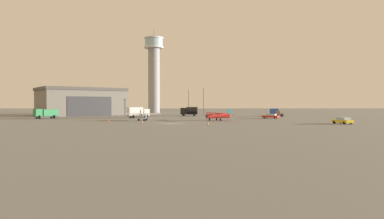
{
  "coord_description": "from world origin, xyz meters",
  "views": [
    {
      "loc": [
        3.83,
        -69.37,
        4.24
      ],
      "look_at": [
        4.47,
        22.48,
        2.51
      ],
      "focal_mm": 30.76,
      "sensor_mm": 36.0,
      "label": 1
    }
  ],
  "objects_px": {
    "airplane_silver": "(143,116)",
    "truck_fuel_tanker_black": "(189,111)",
    "car_red": "(271,116)",
    "light_post_centre": "(189,99)",
    "control_tower": "(154,70)",
    "truck_flatbed_blue": "(275,113)",
    "car_yellow": "(343,120)",
    "airplane_red": "(218,115)",
    "truck_box_green": "(46,113)",
    "traffic_cone_near_left": "(109,121)",
    "light_post_west": "(203,99)",
    "traffic_cone_mid_apron": "(208,124)",
    "truck_box_white": "(138,112)",
    "traffic_cone_near_right": "(142,122)"
  },
  "relations": [
    {
      "from": "truck_box_green",
      "to": "light_post_centre",
      "type": "xyz_separation_m",
      "value": [
        39.21,
        28.68,
        4.16
      ]
    },
    {
      "from": "truck_flatbed_blue",
      "to": "car_red",
      "type": "relative_size",
      "value": 1.36
    },
    {
      "from": "traffic_cone_mid_apron",
      "to": "airplane_red",
      "type": "bearing_deg",
      "value": 78.92
    },
    {
      "from": "truck_fuel_tanker_black",
      "to": "airplane_red",
      "type": "bearing_deg",
      "value": 112.73
    },
    {
      "from": "truck_box_green",
      "to": "light_post_west",
      "type": "bearing_deg",
      "value": 166.31
    },
    {
      "from": "airplane_silver",
      "to": "traffic_cone_near_left",
      "type": "xyz_separation_m",
      "value": [
        -6.32,
        -7.93,
        -0.93
      ]
    },
    {
      "from": "airplane_red",
      "to": "car_red",
      "type": "xyz_separation_m",
      "value": [
        15.41,
        9.99,
        -0.57
      ]
    },
    {
      "from": "car_yellow",
      "to": "car_red",
      "type": "bearing_deg",
      "value": 4.25
    },
    {
      "from": "car_red",
      "to": "light_post_west",
      "type": "height_order",
      "value": "light_post_west"
    },
    {
      "from": "car_yellow",
      "to": "airplane_red",
      "type": "bearing_deg",
      "value": 44.25
    },
    {
      "from": "car_yellow",
      "to": "car_red",
      "type": "relative_size",
      "value": 0.98
    },
    {
      "from": "airplane_red",
      "to": "car_yellow",
      "type": "distance_m",
      "value": 27.91
    },
    {
      "from": "truck_flatbed_blue",
      "to": "traffic_cone_near_right",
      "type": "bearing_deg",
      "value": 129.39
    },
    {
      "from": "truck_flatbed_blue",
      "to": "truck_fuel_tanker_black",
      "type": "height_order",
      "value": "truck_fuel_tanker_black"
    },
    {
      "from": "truck_box_green",
      "to": "truck_flatbed_blue",
      "type": "xyz_separation_m",
      "value": [
        67.8,
        17.01,
        -0.32
      ]
    },
    {
      "from": "traffic_cone_near_right",
      "to": "car_yellow",
      "type": "bearing_deg",
      "value": -3.82
    },
    {
      "from": "traffic_cone_mid_apron",
      "to": "truck_fuel_tanker_black",
      "type": "bearing_deg",
      "value": 94.38
    },
    {
      "from": "light_post_west",
      "to": "truck_box_white",
      "type": "bearing_deg",
      "value": -130.3
    },
    {
      "from": "airplane_red",
      "to": "light_post_west",
      "type": "height_order",
      "value": "light_post_west"
    },
    {
      "from": "truck_box_white",
      "to": "traffic_cone_near_right",
      "type": "relative_size",
      "value": 12.11
    },
    {
      "from": "control_tower",
      "to": "truck_flatbed_blue",
      "type": "height_order",
      "value": "control_tower"
    },
    {
      "from": "car_yellow",
      "to": "truck_box_white",
      "type": "bearing_deg",
      "value": 42.57
    },
    {
      "from": "light_post_centre",
      "to": "traffic_cone_near_left",
      "type": "height_order",
      "value": "light_post_centre"
    },
    {
      "from": "truck_box_green",
      "to": "truck_fuel_tanker_black",
      "type": "relative_size",
      "value": 1.0
    },
    {
      "from": "truck_box_green",
      "to": "traffic_cone_mid_apron",
      "type": "height_order",
      "value": "truck_box_green"
    },
    {
      "from": "traffic_cone_mid_apron",
      "to": "light_post_west",
      "type": "bearing_deg",
      "value": 88.52
    },
    {
      "from": "airplane_silver",
      "to": "truck_box_white",
      "type": "xyz_separation_m",
      "value": [
        -3.5,
        14.51,
        0.52
      ]
    },
    {
      "from": "truck_box_white",
      "to": "car_yellow",
      "type": "bearing_deg",
      "value": -62.03
    },
    {
      "from": "control_tower",
      "to": "car_yellow",
      "type": "bearing_deg",
      "value": -59.65
    },
    {
      "from": "truck_fuel_tanker_black",
      "to": "light_post_centre",
      "type": "height_order",
      "value": "light_post_centre"
    },
    {
      "from": "traffic_cone_mid_apron",
      "to": "truck_box_white",
      "type": "bearing_deg",
      "value": 120.07
    },
    {
      "from": "truck_fuel_tanker_black",
      "to": "light_post_centre",
      "type": "relative_size",
      "value": 0.61
    },
    {
      "from": "control_tower",
      "to": "truck_box_white",
      "type": "height_order",
      "value": "control_tower"
    },
    {
      "from": "car_red",
      "to": "light_post_centre",
      "type": "bearing_deg",
      "value": -17.06
    },
    {
      "from": "light_post_west",
      "to": "light_post_centre",
      "type": "xyz_separation_m",
      "value": [
        -5.38,
        0.9,
        -0.17
      ]
    },
    {
      "from": "truck_flatbed_blue",
      "to": "light_post_centre",
      "type": "xyz_separation_m",
      "value": [
        -28.59,
        11.67,
        4.48
      ]
    },
    {
      "from": "control_tower",
      "to": "airplane_silver",
      "type": "bearing_deg",
      "value": -86.13
    },
    {
      "from": "airplane_red",
      "to": "car_red",
      "type": "height_order",
      "value": "airplane_red"
    },
    {
      "from": "truck_flatbed_blue",
      "to": "control_tower",
      "type": "bearing_deg",
      "value": 42.34
    },
    {
      "from": "light_post_west",
      "to": "traffic_cone_mid_apron",
      "type": "distance_m",
      "value": 55.92
    },
    {
      "from": "airplane_silver",
      "to": "truck_box_green",
      "type": "height_order",
      "value": "truck_box_green"
    },
    {
      "from": "light_post_centre",
      "to": "truck_fuel_tanker_black",
      "type": "bearing_deg",
      "value": -87.98
    },
    {
      "from": "airplane_silver",
      "to": "truck_box_green",
      "type": "xyz_separation_m",
      "value": [
        -28.09,
        10.31,
        0.34
      ]
    },
    {
      "from": "airplane_silver",
      "to": "traffic_cone_near_right",
      "type": "xyz_separation_m",
      "value": [
        1.44,
        -10.68,
        -0.93
      ]
    },
    {
      "from": "airplane_silver",
      "to": "truck_fuel_tanker_black",
      "type": "bearing_deg",
      "value": 139.78
    },
    {
      "from": "light_post_west",
      "to": "traffic_cone_near_right",
      "type": "height_order",
      "value": "light_post_west"
    },
    {
      "from": "truck_box_white",
      "to": "truck_box_green",
      "type": "relative_size",
      "value": 1.11
    },
    {
      "from": "truck_box_white",
      "to": "car_red",
      "type": "distance_m",
      "value": 37.7
    },
    {
      "from": "truck_flatbed_blue",
      "to": "traffic_cone_mid_apron",
      "type": "height_order",
      "value": "truck_flatbed_blue"
    },
    {
      "from": "traffic_cone_near_left",
      "to": "traffic_cone_near_right",
      "type": "height_order",
      "value": "same"
    }
  ]
}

